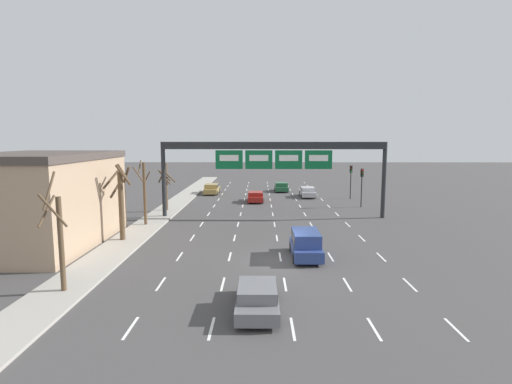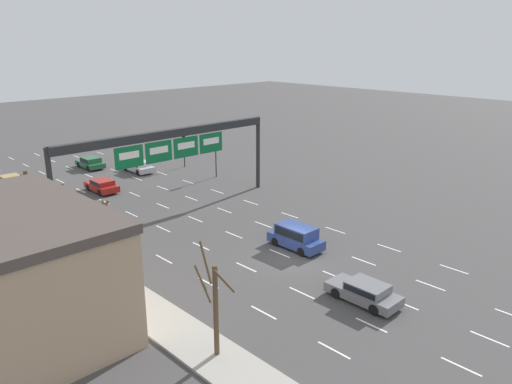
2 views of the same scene
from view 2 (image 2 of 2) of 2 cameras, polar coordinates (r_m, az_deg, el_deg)
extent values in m
plane|color=#474444|center=(35.88, 3.87, -7.49)|extent=(220.00, 220.00, 0.00)
cube|color=#A8A399|center=(29.38, -11.58, -13.61)|extent=(2.80, 110.00, 0.15)
cube|color=white|center=(26.44, 8.89, -17.43)|extent=(0.12, 2.00, 0.01)
cube|color=white|center=(29.18, 0.86, -13.60)|extent=(0.12, 2.00, 0.01)
cube|color=white|center=(32.47, -5.47, -10.30)|extent=(0.12, 2.00, 0.01)
cube|color=white|center=(36.15, -10.48, -7.55)|extent=(0.12, 2.00, 0.01)
cube|color=white|center=(40.12, -14.48, -5.28)|extent=(0.12, 2.00, 0.01)
cube|color=white|center=(44.30, -17.72, -3.41)|extent=(0.12, 2.00, 0.01)
cube|color=white|center=(48.63, -20.39, -1.86)|extent=(0.12, 2.00, 0.01)
cube|color=white|center=(53.08, -22.61, -0.57)|extent=(0.12, 2.00, 0.01)
cube|color=white|center=(57.62, -24.48, 0.53)|extent=(0.12, 2.00, 0.01)
cube|color=white|center=(62.23, -26.08, 1.46)|extent=(0.12, 2.00, 0.01)
cube|color=white|center=(26.92, 22.38, -17.97)|extent=(0.12, 2.00, 0.01)
cube|color=white|center=(28.76, 13.03, -14.60)|extent=(0.12, 2.00, 0.01)
cube|color=white|center=(31.30, 5.24, -11.41)|extent=(0.12, 2.00, 0.01)
cube|color=white|center=(34.38, -1.13, -8.59)|extent=(0.12, 2.00, 0.01)
cube|color=white|center=(37.88, -6.31, -6.18)|extent=(0.12, 2.00, 0.01)
cube|color=white|center=(41.68, -10.55, -4.16)|extent=(0.12, 2.00, 0.01)
cube|color=white|center=(45.72, -14.05, -2.46)|extent=(0.12, 2.00, 0.01)
cube|color=white|center=(49.93, -16.95, -1.04)|extent=(0.12, 2.00, 0.01)
cube|color=white|center=(54.27, -19.40, 0.16)|extent=(0.12, 2.00, 0.01)
cube|color=white|center=(58.72, -21.48, 1.18)|extent=(0.12, 2.00, 0.01)
cube|color=white|center=(63.25, -23.27, 2.05)|extent=(0.12, 2.00, 0.01)
cube|color=white|center=(67.85, -24.82, 2.80)|extent=(0.12, 2.00, 0.01)
cube|color=white|center=(72.50, -26.17, 3.46)|extent=(0.12, 2.00, 0.01)
cube|color=white|center=(29.57, 25.11, -14.96)|extent=(0.12, 2.00, 0.01)
cube|color=white|center=(31.25, 16.44, -12.15)|extent=(0.12, 2.00, 0.01)
cube|color=white|center=(33.61, 8.98, -9.45)|extent=(0.12, 2.00, 0.01)
cube|color=white|center=(36.50, 2.70, -7.02)|extent=(0.12, 2.00, 0.01)
cube|color=white|center=(39.81, -2.55, -4.91)|extent=(0.12, 2.00, 0.01)
cube|color=white|center=(43.44, -6.94, -3.10)|extent=(0.12, 2.00, 0.01)
cube|color=white|center=(47.33, -10.61, -1.56)|extent=(0.12, 2.00, 0.01)
cube|color=white|center=(51.40, -13.71, -0.26)|extent=(0.12, 2.00, 0.01)
cube|color=white|center=(55.63, -16.34, 0.85)|extent=(0.12, 2.00, 0.01)
cube|color=white|center=(59.98, -18.60, 1.79)|extent=(0.12, 2.00, 0.01)
cube|color=white|center=(64.42, -20.56, 2.61)|extent=(0.12, 2.00, 0.01)
cube|color=white|center=(68.94, -22.26, 3.32)|extent=(0.12, 2.00, 0.01)
cube|color=white|center=(73.52, -23.75, 3.94)|extent=(0.12, 2.00, 0.01)
cube|color=white|center=(33.89, 19.29, -10.03)|extent=(0.12, 2.00, 0.01)
cube|color=white|center=(36.07, 12.20, -7.72)|extent=(0.12, 2.00, 0.01)
cube|color=white|center=(38.77, 6.07, -5.61)|extent=(0.12, 2.00, 0.01)
cube|color=white|center=(41.91, 0.83, -3.74)|extent=(0.12, 2.00, 0.01)
cube|color=white|center=(45.37, -3.62, -2.12)|extent=(0.12, 2.00, 0.01)
cube|color=white|center=(49.11, -7.41, -0.72)|extent=(0.12, 2.00, 0.01)
cube|color=white|center=(53.05, -10.66, 0.47)|extent=(0.12, 2.00, 0.01)
cube|color=white|center=(57.15, -13.44, 1.50)|extent=(0.12, 2.00, 0.01)
cube|color=white|center=(61.39, -15.85, 2.38)|extent=(0.12, 2.00, 0.01)
cube|color=white|center=(65.74, -17.94, 3.15)|extent=(0.12, 2.00, 0.01)
cube|color=white|center=(70.17, -19.78, 3.81)|extent=(0.12, 2.00, 0.01)
cube|color=white|center=(74.68, -21.40, 4.39)|extent=(0.12, 2.00, 0.01)
cube|color=white|center=(36.63, 21.69, -8.21)|extent=(0.12, 2.00, 0.01)
cube|color=white|center=(38.65, 14.97, -6.20)|extent=(0.12, 2.00, 0.01)
cube|color=white|center=(41.19, 9.04, -4.34)|extent=(0.12, 2.00, 0.01)
cube|color=white|center=(44.15, 3.88, -2.67)|extent=(0.12, 2.00, 0.01)
cube|color=white|center=(47.46, -0.59, -1.21)|extent=(0.12, 2.00, 0.01)
cube|color=white|center=(51.04, -4.45, 0.06)|extent=(0.12, 2.00, 0.01)
cube|color=white|center=(54.84, -7.79, 1.16)|extent=(0.12, 2.00, 0.01)
cube|color=white|center=(58.82, -10.69, 2.11)|extent=(0.12, 2.00, 0.01)
cube|color=white|center=(62.95, -13.22, 2.94)|extent=(0.12, 2.00, 0.01)
cube|color=white|center=(67.19, -15.44, 3.65)|extent=(0.12, 2.00, 0.01)
cube|color=white|center=(71.54, -17.39, 4.28)|extent=(0.12, 2.00, 0.01)
cube|color=white|center=(75.96, -19.12, 4.83)|extent=(0.12, 2.00, 0.01)
cylinder|color=#232628|center=(40.10, -22.27, -0.45)|extent=(0.40, 0.40, 7.39)
cylinder|color=#232628|center=(51.47, 0.23, 4.51)|extent=(0.40, 0.40, 7.39)
cube|color=#232628|center=(44.17, -9.84, 6.59)|extent=(21.40, 0.60, 0.70)
cube|color=#0C6033|center=(41.94, -14.30, 3.88)|extent=(2.60, 0.08, 1.79)
cube|color=white|center=(41.87, -14.29, 4.08)|extent=(1.82, 0.02, 0.57)
cube|color=#0C6033|center=(43.38, -11.05, 4.52)|extent=(2.60, 0.08, 1.79)
cube|color=white|center=(43.31, -11.02, 4.72)|extent=(1.82, 0.02, 0.57)
cube|color=#0C6033|center=(44.95, -8.00, 5.10)|extent=(2.60, 0.08, 1.79)
cube|color=white|center=(44.88, -7.98, 5.30)|extent=(1.82, 0.02, 0.57)
cube|color=#0C6033|center=(46.64, -5.17, 5.64)|extent=(2.60, 0.08, 1.79)
cube|color=white|center=(46.58, -5.14, 5.82)|extent=(1.82, 0.02, 0.57)
cube|color=tan|center=(29.19, -26.20, -8.67)|extent=(8.23, 12.50, 6.18)
cube|color=#4C423D|center=(28.00, -27.09, -2.47)|extent=(8.39, 12.75, 0.50)
cube|color=#B7B7BC|center=(60.03, -13.31, 2.74)|extent=(1.86, 4.48, 0.60)
cube|color=#B7B7BC|center=(59.67, -13.22, 3.22)|extent=(1.71, 2.33, 0.52)
cube|color=black|center=(59.67, -13.22, 3.22)|extent=(1.75, 2.14, 0.37)
cylinder|color=black|center=(60.80, -14.64, 2.65)|extent=(0.22, 0.66, 0.66)
cylinder|color=black|center=(61.61, -13.28, 2.94)|extent=(0.22, 0.66, 0.66)
cylinder|color=black|center=(58.53, -13.33, 2.20)|extent=(0.22, 0.66, 0.66)
cylinder|color=black|center=(59.37, -11.94, 2.50)|extent=(0.22, 0.66, 0.66)
cube|color=maroon|center=(53.17, -17.22, 0.59)|extent=(1.86, 4.15, 0.61)
cube|color=maroon|center=(52.81, -17.15, 1.09)|extent=(1.72, 2.16, 0.46)
cube|color=black|center=(52.81, -17.15, 1.09)|extent=(1.75, 1.98, 0.33)
cylinder|color=black|center=(53.95, -18.61, 0.50)|extent=(0.22, 0.66, 0.66)
cylinder|color=black|center=(54.65, -17.02, 0.85)|extent=(0.22, 0.66, 0.66)
cylinder|color=black|center=(51.78, -17.40, -0.06)|extent=(0.22, 0.66, 0.66)
cylinder|color=black|center=(52.51, -15.77, 0.31)|extent=(0.22, 0.66, 0.66)
cube|color=#A88947|center=(57.58, -26.15, 0.84)|extent=(1.87, 4.86, 0.65)
cube|color=#A88947|center=(57.16, -26.14, 1.36)|extent=(1.72, 2.53, 0.57)
cube|color=black|center=(57.16, -26.14, 1.36)|extent=(1.76, 2.32, 0.41)
cylinder|color=black|center=(59.22, -25.81, 1.10)|extent=(0.22, 0.66, 0.66)
cylinder|color=black|center=(56.04, -26.46, 0.18)|extent=(0.22, 0.66, 0.66)
cylinder|color=black|center=(56.53, -24.85, 0.53)|extent=(0.22, 0.66, 0.66)
cube|color=#235B38|center=(63.44, -18.42, 3.06)|extent=(1.90, 4.23, 0.57)
cube|color=#235B38|center=(63.08, -18.36, 3.52)|extent=(1.75, 2.20, 0.57)
cube|color=black|center=(63.08, -18.36, 3.52)|extent=(1.79, 2.02, 0.41)
cylinder|color=black|center=(64.25, -19.59, 2.97)|extent=(0.22, 0.66, 0.66)
cylinder|color=black|center=(64.95, -18.22, 3.25)|extent=(0.22, 0.66, 0.66)
cylinder|color=black|center=(62.00, -18.60, 2.58)|extent=(0.22, 0.66, 0.66)
cylinder|color=black|center=(62.72, -17.19, 2.88)|extent=(0.22, 0.66, 0.66)
cube|color=slate|center=(30.74, 12.14, -11.30)|extent=(1.84, 4.46, 0.57)
cube|color=slate|center=(30.36, 12.63, -10.57)|extent=(1.70, 2.32, 0.50)
cube|color=black|center=(30.36, 12.63, -10.57)|extent=(1.73, 2.13, 0.36)
cylinder|color=black|center=(30.86, 9.14, -11.32)|extent=(0.22, 0.66, 0.66)
cylinder|color=black|center=(32.08, 10.98, -10.27)|extent=(0.22, 0.66, 0.66)
cylinder|color=black|center=(29.57, 13.38, -12.94)|extent=(0.22, 0.66, 0.66)
cylinder|color=black|center=(30.84, 15.11, -11.76)|extent=(0.22, 0.66, 0.66)
cube|color=navy|center=(37.34, 4.56, -5.57)|extent=(1.81, 4.29, 0.71)
cube|color=navy|center=(37.02, 4.64, -4.47)|extent=(1.66, 3.01, 0.84)
cube|color=black|center=(37.02, 4.64, -4.47)|extent=(1.70, 2.76, 0.61)
cylinder|color=black|center=(37.67, 2.25, -5.68)|extent=(0.22, 0.66, 0.66)
cylinder|color=black|center=(38.78, 3.93, -5.03)|extent=(0.22, 0.66, 0.66)
cylinder|color=black|center=(36.09, 5.22, -6.80)|extent=(0.22, 0.66, 0.66)
cylinder|color=black|center=(37.24, 6.88, -6.08)|extent=(0.22, 0.66, 0.66)
cylinder|color=black|center=(61.02, -8.21, 4.42)|extent=(0.12, 0.12, 3.41)
cube|color=black|center=(60.59, -8.29, 6.40)|extent=(0.30, 0.24, 0.90)
sphere|color=#3D0E0C|center=(60.44, -8.23, 6.67)|extent=(0.20, 0.20, 0.20)
sphere|color=#412F0C|center=(60.49, -8.22, 6.39)|extent=(0.20, 0.20, 0.20)
sphere|color=green|center=(60.55, -8.21, 6.11)|extent=(0.20, 0.20, 0.20)
cylinder|color=black|center=(56.09, -4.60, 3.45)|extent=(0.12, 0.12, 3.47)
cube|color=black|center=(55.62, -4.65, 5.64)|extent=(0.30, 0.24, 0.90)
sphere|color=red|center=(55.46, -4.57, 5.92)|extent=(0.20, 0.20, 0.20)
sphere|color=#412F0C|center=(55.52, -4.57, 5.62)|extent=(0.20, 0.20, 0.20)
sphere|color=#0E3515|center=(55.58, -4.56, 5.31)|extent=(0.20, 0.20, 0.20)
cylinder|color=brown|center=(24.47, -4.60, -13.39)|extent=(0.26, 0.26, 4.72)
cylinder|color=brown|center=(23.21, -3.67, -10.13)|extent=(1.33, 0.18, 1.63)
cylinder|color=brown|center=(23.38, -6.09, -10.39)|extent=(0.29, 1.41, 1.42)
cylinder|color=brown|center=(23.04, -5.77, -8.03)|extent=(0.29, 1.04, 1.82)
cylinder|color=brown|center=(31.93, -17.18, -6.18)|extent=(0.39, 0.39, 5.11)
cylinder|color=brown|center=(31.23, -19.06, -2.89)|extent=(0.96, 1.70, 1.50)
cylinder|color=brown|center=(31.50, -18.31, -4.23)|extent=(0.68, 1.11, 1.24)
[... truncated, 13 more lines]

